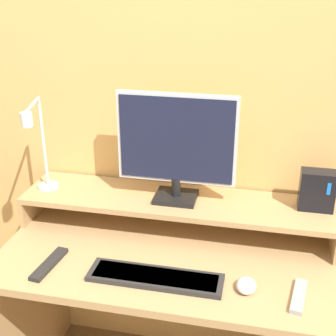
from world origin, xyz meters
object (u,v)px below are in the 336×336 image
router_dock (317,190)px  desk_lamp (39,147)px  remote_secondary (299,296)px  monitor (176,145)px  keyboard (155,277)px  remote_control (49,264)px  mouse (246,285)px

router_dock → desk_lamp: bearing=-173.5°
router_dock → remote_secondary: size_ratio=0.89×
desk_lamp → remote_secondary: bearing=-14.7°
monitor → keyboard: (-0.00, -0.36, -0.35)m
monitor → desk_lamp: monitor is taller
keyboard → remote_control: bearing=-179.8°
keyboard → remote_control: (-0.39, -0.00, -0.00)m
remote_control → remote_secondary: (0.86, 0.01, 0.00)m
router_dock → mouse: bearing=-121.2°
mouse → remote_secondary: bearing=-2.6°
monitor → remote_control: size_ratio=2.27×
monitor → desk_lamp: bearing=-170.4°
monitor → mouse: 0.57m
remote_secondary → desk_lamp: bearing=165.3°
mouse → remote_secondary: 0.17m
monitor → mouse: (0.31, -0.34, -0.34)m
monitor → remote_control: monitor is taller
router_dock → monitor: bearing=-176.6°
remote_control → remote_secondary: size_ratio=1.16×
router_dock → remote_control: 1.02m
desk_lamp → remote_secondary: 1.08m
monitor → mouse: size_ratio=5.17×
router_dock → mouse: router_dock is taller
monitor → desk_lamp: (-0.52, -0.09, -0.02)m
remote_secondary → router_dock: bearing=81.2°
desk_lamp → router_dock: desk_lamp is taller
remote_control → remote_secondary: 0.86m
router_dock → keyboard: (-0.54, -0.39, -0.20)m
mouse → remote_control: mouse is taller
desk_lamp → mouse: bearing=-17.1°
desk_lamp → router_dock: bearing=6.5°
keyboard → remote_secondary: bearing=0.5°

